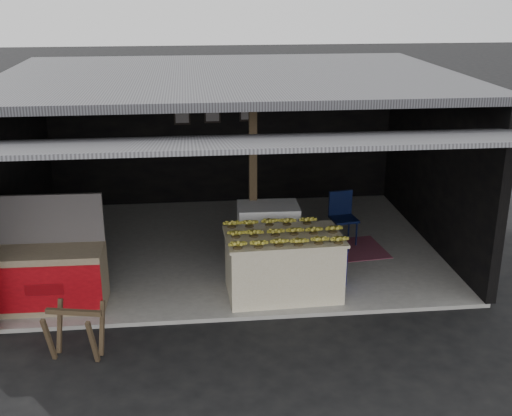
{
  "coord_description": "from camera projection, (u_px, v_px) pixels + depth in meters",
  "views": [
    {
      "loc": [
        -0.68,
        -7.72,
        4.39
      ],
      "look_at": [
        0.31,
        1.5,
        1.1
      ],
      "focal_mm": 45.0,
      "sensor_mm": 36.0,
      "label": 1
    }
  ],
  "objects": [
    {
      "name": "concrete_slab",
      "position": [
        232.0,
        248.0,
        11.1
      ],
      "size": [
        7.0,
        5.0,
        0.06
      ],
      "primitive_type": "cube",
      "color": "gray",
      "rests_on": "ground"
    },
    {
      "name": "shophouse",
      "position": [
        229.0,
        126.0,
        10.71
      ],
      "size": [
        7.4,
        7.29,
        3.02
      ],
      "color": "black",
      "rests_on": "ground"
    },
    {
      "name": "plastic_chair",
      "position": [
        342.0,
        213.0,
        11.12
      ],
      "size": [
        0.48,
        0.48,
        0.9
      ],
      "rotation": [
        0.0,
        0.0,
        0.14
      ],
      "color": "#091236",
      "rests_on": "concrete_slab"
    },
    {
      "name": "magenta_rug",
      "position": [
        340.0,
        250.0,
        10.9
      ],
      "size": [
        1.6,
        1.16,
        0.01
      ],
      "primitive_type": "cube",
      "rotation": [
        0.0,
        0.0,
        0.11
      ],
      "color": "maroon",
      "rests_on": "concrete_slab"
    },
    {
      "name": "ground",
      "position": [
        245.0,
        321.0,
        8.77
      ],
      "size": [
        80.0,
        80.0,
        0.0
      ],
      "primitive_type": "plane",
      "color": "black",
      "rests_on": "ground"
    },
    {
      "name": "white_crate",
      "position": [
        268.0,
        237.0,
        10.11
      ],
      "size": [
        0.96,
        0.67,
        1.05
      ],
      "rotation": [
        0.0,
        0.0,
        -0.02
      ],
      "color": "white",
      "rests_on": "concrete_slab"
    },
    {
      "name": "water_barrel",
      "position": [
        335.0,
        267.0,
        9.61
      ],
      "size": [
        0.37,
        0.37,
        0.55
      ],
      "primitive_type": "cylinder",
      "color": "#0C1086",
      "rests_on": "concrete_slab"
    },
    {
      "name": "sawhorse",
      "position": [
        75.0,
        328.0,
        7.77
      ],
      "size": [
        0.7,
        0.7,
        0.66
      ],
      "rotation": [
        0.0,
        0.0,
        -0.22
      ],
      "color": "#4D3B26",
      "rests_on": "ground"
    },
    {
      "name": "banana_pile",
      "position": [
        284.0,
        229.0,
        9.08
      ],
      "size": [
        1.57,
        0.98,
        0.18
      ],
      "primitive_type": null,
      "rotation": [
        0.0,
        0.0,
        0.04
      ],
      "color": "gold",
      "rests_on": "banana_table"
    },
    {
      "name": "picture_frames",
      "position": [
        214.0,
        112.0,
        12.69
      ],
      "size": [
        1.62,
        0.04,
        0.46
      ],
      "color": "black",
      "rests_on": "shophouse"
    },
    {
      "name": "neighbor_stall",
      "position": [
        49.0,
        275.0,
        8.9
      ],
      "size": [
        1.53,
        0.71,
        1.56
      ],
      "rotation": [
        0.0,
        0.0,
        -0.02
      ],
      "color": "#998466",
      "rests_on": "concrete_slab"
    },
    {
      "name": "banana_table",
      "position": [
        283.0,
        265.0,
        9.26
      ],
      "size": [
        1.7,
        1.08,
        0.92
      ],
      "rotation": [
        0.0,
        0.0,
        0.04
      ],
      "color": "white",
      "rests_on": "concrete_slab"
    }
  ]
}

